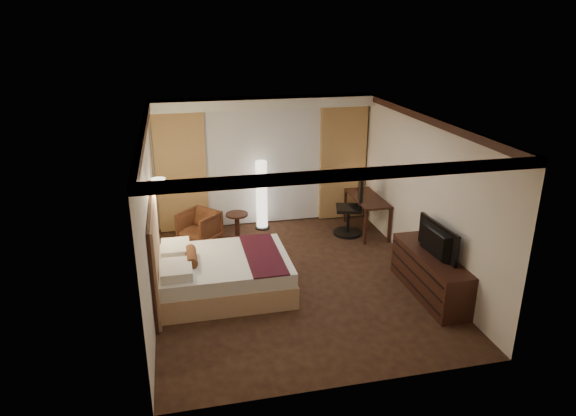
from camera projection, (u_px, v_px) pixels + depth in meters
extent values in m
cube|color=black|center=(293.00, 280.00, 8.69)|extent=(4.50, 5.50, 0.01)
cube|color=white|center=(294.00, 121.00, 7.75)|extent=(4.50, 5.50, 0.01)
cube|color=silver|center=(263.00, 161.00, 10.73)|extent=(4.50, 0.02, 2.70)
cube|color=silver|center=(149.00, 216.00, 7.75)|extent=(0.02, 5.50, 2.70)
cube|color=silver|center=(423.00, 195.00, 8.68)|extent=(0.02, 5.50, 2.70)
cube|color=white|center=(264.00, 103.00, 10.07)|extent=(4.50, 0.50, 0.20)
cube|color=silver|center=(264.00, 167.00, 10.69)|extent=(2.48, 0.04, 2.45)
cube|color=#AE824F|center=(181.00, 173.00, 10.29)|extent=(1.00, 0.14, 2.45)
cube|color=#AE824F|center=(342.00, 163.00, 10.99)|extent=(1.00, 0.14, 2.45)
imported|color=#512818|center=(199.00, 225.00, 10.06)|extent=(0.91, 0.91, 0.69)
imported|color=black|center=(432.00, 236.00, 7.88)|extent=(0.67, 1.09, 0.14)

